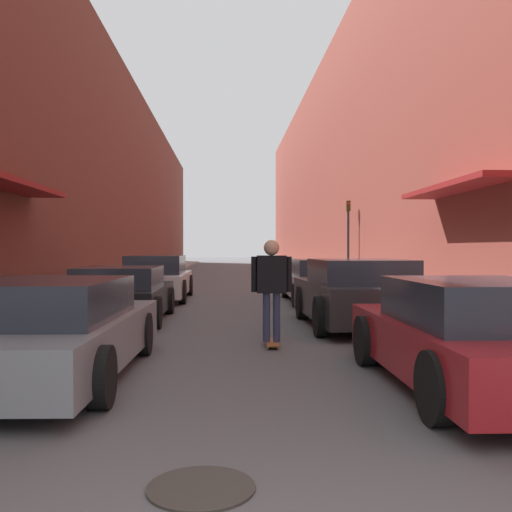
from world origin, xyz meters
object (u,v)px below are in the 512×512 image
(parked_car_right_0, at_px, (473,336))
(skateboarder, at_px, (272,281))
(parked_car_left_1, at_px, (121,294))
(parked_car_left_0, at_px, (45,330))
(manhole_cover, at_px, (201,488))
(traffic_light, at_px, (348,232))
(parked_car_left_2, at_px, (157,278))
(parked_car_right_1, at_px, (358,294))
(parked_car_right_2, at_px, (323,281))

(parked_car_right_0, relative_size, skateboarder, 2.47)
(parked_car_left_1, bearing_deg, parked_car_left_0, -88.88)
(parked_car_left_0, xyz_separation_m, manhole_cover, (1.98, -3.19, -0.56))
(parked_car_right_0, bearing_deg, traffic_light, 82.23)
(manhole_cover, bearing_deg, parked_car_left_1, 103.72)
(parked_car_left_2, distance_m, parked_car_right_1, 7.75)
(parked_car_left_0, height_order, skateboarder, skateboarder)
(parked_car_right_1, distance_m, manhole_cover, 7.90)
(parked_car_left_1, distance_m, parked_car_left_2, 5.03)
(parked_car_left_1, bearing_deg, skateboarder, -47.94)
(parked_car_left_0, relative_size, parked_car_right_1, 1.09)
(skateboarder, xyz_separation_m, manhole_cover, (-0.86, -5.28, -1.02))
(skateboarder, xyz_separation_m, traffic_light, (4.42, 15.01, 1.22))
(traffic_light, bearing_deg, parked_car_right_2, -107.07)
(parked_car_right_1, relative_size, parked_car_right_2, 0.89)
(parked_car_left_1, bearing_deg, parked_car_left_2, 88.45)
(parked_car_left_1, distance_m, manhole_cover, 8.81)
(manhole_cover, bearing_deg, parked_car_right_0, 40.56)
(parked_car_left_2, xyz_separation_m, parked_car_right_0, (4.79, -11.13, -0.06))
(parked_car_left_1, height_order, skateboarder, skateboarder)
(parked_car_left_1, xyz_separation_m, skateboarder, (2.94, -3.26, 0.46))
(parked_car_right_1, height_order, parked_car_right_2, parked_car_right_1)
(parked_car_left_0, bearing_deg, parked_car_right_1, 41.73)
(parked_car_right_0, bearing_deg, parked_car_left_1, 128.89)
(parked_car_left_0, height_order, parked_car_left_1, parked_car_left_0)
(parked_car_right_2, bearing_deg, parked_car_right_1, -91.94)
(parked_car_left_2, bearing_deg, manhole_cover, -81.82)
(parked_car_right_2, distance_m, traffic_light, 8.26)
(parked_car_left_0, distance_m, parked_car_right_1, 6.31)
(parked_car_left_1, xyz_separation_m, manhole_cover, (2.09, -8.54, -0.56))
(parked_car_left_2, relative_size, traffic_light, 1.35)
(parked_car_right_2, bearing_deg, parked_car_left_1, -141.26)
(parked_car_right_1, height_order, traffic_light, traffic_light)
(parked_car_left_0, xyz_separation_m, parked_car_right_0, (4.82, -0.76, 0.01))
(parked_car_right_1, relative_size, manhole_cover, 5.90)
(parked_car_right_1, bearing_deg, manhole_cover, -110.26)
(parked_car_left_2, distance_m, traffic_light, 10.00)
(parked_car_left_1, bearing_deg, parked_car_right_1, -13.44)
(parked_car_left_2, bearing_deg, parked_car_left_1, -91.55)
(parked_car_left_1, relative_size, manhole_cover, 5.80)
(manhole_cover, bearing_deg, parked_car_left_0, 121.83)
(parked_car_right_0, height_order, skateboarder, skateboarder)
(parked_car_left_2, relative_size, manhole_cover, 6.62)
(parked_car_right_1, bearing_deg, parked_car_left_1, 166.56)
(manhole_cover, height_order, traffic_light, traffic_light)
(parked_car_left_2, distance_m, skateboarder, 8.76)
(parked_car_right_0, bearing_deg, parked_car_right_2, 89.66)
(parked_car_right_0, xyz_separation_m, parked_car_right_2, (0.06, 10.11, 0.01))
(parked_car_right_2, bearing_deg, traffic_light, 72.93)
(parked_car_left_1, height_order, traffic_light, traffic_light)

